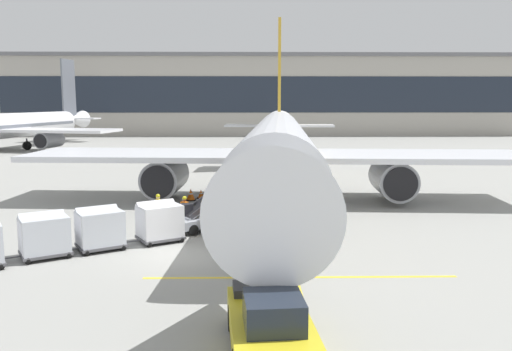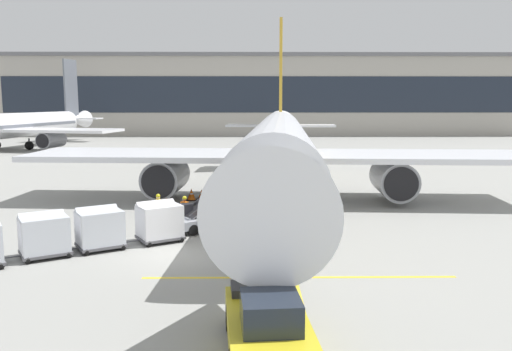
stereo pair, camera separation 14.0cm
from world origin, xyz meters
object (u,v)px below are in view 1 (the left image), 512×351
Objects in this scene: pushback_tug at (270,323)px; ground_crew_by_loader at (185,210)px; belt_loader at (208,212)px; baggage_cart_third at (44,234)px; parked_airplane at (278,148)px; ground_crew_marshaller at (147,221)px; safety_cone_engine_keepout at (166,204)px; ground_crew_wingwalker at (158,208)px; safety_cone_wingtip at (201,194)px; baggage_cart_lead at (159,221)px; safety_cone_nose_mark at (191,195)px; ground_crew_by_carts at (209,215)px; distant_airplane at (5,127)px; baggage_cart_second at (100,228)px.

pushback_tug is 2.61× the size of ground_crew_by_loader.
baggage_cart_third is (-6.66, -4.94, 0.10)m from belt_loader.
parked_airplane is 12.81m from ground_crew_marshaller.
parked_airplane is at bearing 86.12° from pushback_tug.
parked_airplane is 21.85m from pushback_tug.
ground_crew_marshaller is 7.60m from safety_cone_engine_keepout.
parked_airplane reaches higher than safety_cone_engine_keepout.
safety_cone_wingtip is (1.58, 7.88, -0.70)m from ground_crew_wingwalker.
ground_crew_marshaller is at bearing -174.42° from baggage_cart_lead.
baggage_cart_third is 13.71m from safety_cone_nose_mark.
ground_crew_by_loader is at bearing -23.02° from ground_crew_wingwalker.
ground_crew_wingwalker is at bearing 90.33° from ground_crew_marshaller.
safety_cone_wingtip is at bearing 67.70° from baggage_cart_third.
ground_crew_by_loader is (5.43, 4.93, -0.00)m from baggage_cart_third.
safety_cone_nose_mark is at bearing 82.52° from ground_crew_wingwalker.
pushback_tug is 12.74m from ground_crew_by_carts.
parked_airplane reaches higher than pushback_tug.
baggage_cart_lead is 2.64m from ground_crew_by_loader.
belt_loader is 1.76× the size of baggage_cart_third.
distant_airplane is at bearing 120.99° from ground_crew_marshaller.
baggage_cart_second is 1.58× the size of ground_crew_by_carts.
baggage_cart_second is 5.42m from ground_crew_by_carts.
ground_crew_by_loader is 2.21× the size of safety_cone_nose_mark.
baggage_cart_lead is at bearing -92.03° from safety_cone_nose_mark.
baggage_cart_second reaches higher than ground_crew_wingwalker.
baggage_cart_lead is 1.58× the size of ground_crew_wingwalker.
baggage_cart_lead reaches higher than ground_crew_marshaller.
ground_crew_by_carts is at bearing -39.98° from ground_crew_by_loader.
baggage_cart_lead is at bearing -58.48° from distant_airplane.
safety_cone_nose_mark is at bearing 102.74° from belt_loader.
ground_crew_by_carts is (2.28, 1.33, -0.00)m from baggage_cart_lead.
safety_cone_engine_keepout is at bearing -113.59° from safety_cone_nose_mark.
baggage_cart_third reaches higher than pushback_tug.
baggage_cart_third reaches higher than ground_crew_marshaller.
ground_crew_wingwalker is at bearing 167.13° from belt_loader.
pushback_tug is at bearing -66.69° from baggage_cart_lead.
baggage_cart_second is 4.02× the size of safety_cone_engine_keepout.
baggage_cart_lead is 3.49× the size of safety_cone_nose_mark.
ground_crew_by_carts is 0.04× the size of distant_airplane.
ground_crew_by_loader is 7.91m from safety_cone_nose_mark.
parked_airplane reaches higher than ground_crew_by_loader.
parked_airplane is 16.06× the size of baggage_cart_third.
ground_crew_wingwalker is 51.94m from distant_airplane.
ground_crew_wingwalker is at bearing -86.27° from safety_cone_engine_keepout.
ground_crew_by_carts is 3.37m from ground_crew_wingwalker.
ground_crew_marshaller is 2.80× the size of safety_cone_wingtip.
belt_loader reaches higher than ground_crew_by_loader.
baggage_cart_third is at bearing -110.10° from safety_cone_engine_keepout.
safety_cone_engine_keepout is (-7.15, -2.96, -3.20)m from parked_airplane.
baggage_cart_third is at bearing -148.78° from ground_crew_marshaller.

